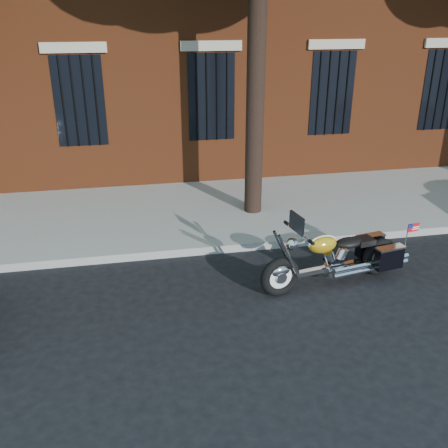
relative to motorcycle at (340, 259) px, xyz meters
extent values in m
plane|color=black|center=(-1.16, 0.12, -0.45)|extent=(120.00, 120.00, 0.00)
cube|color=gray|center=(-1.16, 1.50, -0.37)|extent=(40.00, 0.16, 0.15)
cube|color=gray|center=(-1.16, 3.38, -0.37)|extent=(40.00, 3.60, 0.15)
cube|color=black|center=(-1.16, 5.23, 1.75)|extent=(1.10, 0.14, 2.00)
cube|color=#B2A893|center=(-1.16, 5.20, 2.90)|extent=(1.40, 0.20, 0.22)
cylinder|color=black|center=(-1.16, 5.15, 1.75)|extent=(0.04, 0.04, 2.00)
cylinder|color=black|center=(-0.66, 3.02, 2.05)|extent=(0.36, 0.36, 5.00)
torus|color=black|center=(-1.04, -0.18, -0.12)|extent=(0.67, 0.26, 0.65)
torus|color=black|center=(0.78, 0.15, -0.12)|extent=(0.67, 0.26, 0.65)
cylinder|color=white|center=(-1.04, -0.18, -0.12)|extent=(0.49, 0.14, 0.49)
cylinder|color=white|center=(0.78, 0.15, -0.12)|extent=(0.49, 0.14, 0.49)
ellipsoid|color=white|center=(-1.04, -0.18, -0.02)|extent=(0.36, 0.18, 0.19)
ellipsoid|color=gold|center=(0.78, 0.15, 0.00)|extent=(0.36, 0.20, 0.19)
cube|color=white|center=(-0.13, -0.02, -0.13)|extent=(1.45, 0.36, 0.08)
cylinder|color=white|center=(-0.08, -0.01, -0.15)|extent=(0.34, 0.23, 0.31)
cylinder|color=white|center=(0.43, -0.09, -0.14)|extent=(1.21, 0.30, 0.09)
ellipsoid|color=gold|center=(-0.34, -0.06, 0.31)|extent=(0.52, 0.36, 0.28)
ellipsoid|color=black|center=(0.14, 0.03, 0.25)|extent=(0.51, 0.36, 0.15)
cube|color=black|center=(0.70, 0.39, -0.01)|extent=(0.49, 0.24, 0.37)
cube|color=black|center=(0.80, -0.11, -0.01)|extent=(0.49, 0.24, 0.37)
cylinder|color=white|center=(-0.77, -0.14, 0.59)|extent=(0.17, 0.75, 0.04)
sphere|color=white|center=(-0.87, -0.15, 0.41)|extent=(0.23, 0.23, 0.19)
cube|color=black|center=(-0.81, -0.14, 0.74)|extent=(0.11, 0.39, 0.27)
cube|color=red|center=(1.16, -0.08, 0.48)|extent=(0.21, 0.05, 0.14)
camera|label=1|loc=(-3.17, -6.58, 3.63)|focal=40.00mm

